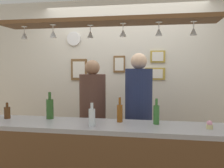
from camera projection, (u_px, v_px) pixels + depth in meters
name	position (u px, v px, depth m)	size (l,w,h in m)	color
back_wall	(123.00, 83.00, 3.96)	(4.40, 0.06, 2.60)	silver
bar_counter	(101.00, 159.00, 2.43)	(2.70, 0.55, 0.97)	#99999E
overhead_glass_rack	(105.00, 22.00, 2.54)	(2.20, 0.36, 0.04)	brown
hanging_wineglass_far_left	(24.00, 35.00, 2.69)	(0.07, 0.07, 0.13)	silver
hanging_wineglass_left	(53.00, 33.00, 2.58)	(0.07, 0.07, 0.13)	silver
hanging_wineglass_center_left	(90.00, 34.00, 2.61)	(0.07, 0.07, 0.13)	silver
hanging_wineglass_center	(123.00, 32.00, 2.50)	(0.07, 0.07, 0.13)	silver
hanging_wineglass_center_right	(159.00, 31.00, 2.43)	(0.07, 0.07, 0.13)	silver
hanging_wineglass_right	(194.00, 31.00, 2.39)	(0.07, 0.07, 0.13)	silver
person_left_brown_shirt	(93.00, 110.00, 3.28)	(0.34, 0.34, 1.64)	#2D334C
person_middle_navy_shirt	(139.00, 108.00, 3.17)	(0.34, 0.34, 1.72)	#2D334C
bottle_champagne_green	(50.00, 108.00, 2.81)	(0.08, 0.08, 0.30)	#2D5623
bottle_soda_clear	(92.00, 117.00, 2.45)	(0.06, 0.06, 0.23)	silver
bottle_beer_amber_tall	(120.00, 113.00, 2.64)	(0.06, 0.06, 0.26)	brown
bottle_beer_green_import	(156.00, 114.00, 2.54)	(0.06, 0.06, 0.26)	#336B2D
bottle_beer_brown_stubby	(7.00, 112.00, 2.83)	(0.07, 0.07, 0.18)	#512D14
cupcake	(210.00, 125.00, 2.35)	(0.06, 0.06, 0.08)	beige
picture_frame_caricature	(79.00, 70.00, 4.03)	(0.26, 0.02, 0.34)	brown
picture_frame_crest	(119.00, 64.00, 3.91)	(0.18, 0.02, 0.26)	brown
picture_frame_upper_small	(158.00, 57.00, 3.79)	(0.22, 0.02, 0.18)	#B29338
picture_frame_lower_pair	(155.00, 74.00, 3.82)	(0.30, 0.02, 0.18)	#B29338
wall_clock	(74.00, 39.00, 4.00)	(0.22, 0.22, 0.03)	white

